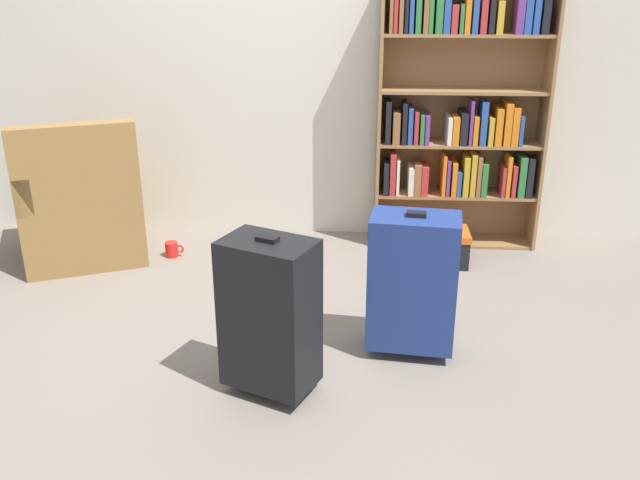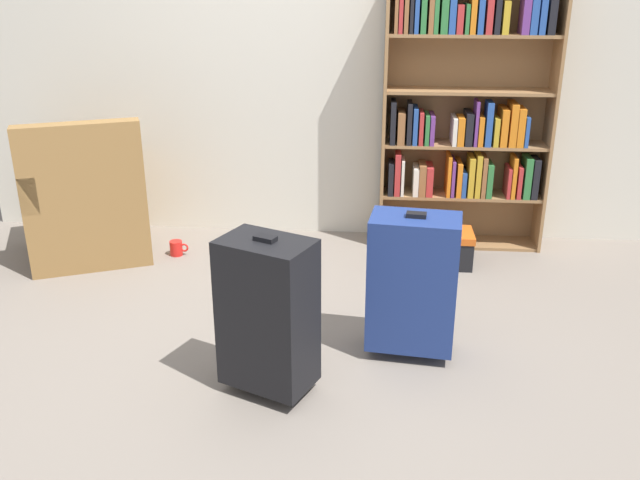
# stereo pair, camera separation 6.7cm
# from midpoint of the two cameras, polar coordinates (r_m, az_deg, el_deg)

# --- Properties ---
(ground_plane) EXTENTS (7.93, 7.93, 0.00)m
(ground_plane) POSITION_cam_midpoint_polar(r_m,az_deg,el_deg) (3.31, -2.50, -9.61)
(ground_plane) COLOR slate
(back_wall) EXTENTS (4.53, 0.10, 2.60)m
(back_wall) POSITION_cam_midpoint_polar(r_m,az_deg,el_deg) (4.55, -0.04, 16.47)
(back_wall) COLOR beige
(back_wall) RESTS_ON ground
(bookshelf) EXTENTS (1.04, 0.26, 1.66)m
(bookshelf) POSITION_cam_midpoint_polar(r_m,az_deg,el_deg) (4.45, 12.38, 10.35)
(bookshelf) COLOR olive
(bookshelf) RESTS_ON ground
(armchair) EXTENTS (0.92, 0.92, 0.90)m
(armchair) POSITION_cam_midpoint_polar(r_m,az_deg,el_deg) (4.53, -18.35, 2.60)
(armchair) COLOR olive
(armchair) RESTS_ON ground
(mug) EXTENTS (0.12, 0.08, 0.10)m
(mug) POSITION_cam_midpoint_polar(r_m,az_deg,el_deg) (4.47, -11.39, -0.66)
(mug) COLOR red
(mug) RESTS_ON ground
(storage_box) EXTENTS (0.39, 0.25, 0.22)m
(storage_box) POSITION_cam_midpoint_polar(r_m,az_deg,el_deg) (4.30, 10.39, -0.56)
(storage_box) COLOR black
(storage_box) RESTS_ON ground
(suitcase_navy_blue) EXTENTS (0.43, 0.29, 0.71)m
(suitcase_navy_blue) POSITION_cam_midpoint_polar(r_m,az_deg,el_deg) (3.20, 8.29, -3.50)
(suitcase_navy_blue) COLOR navy
(suitcase_navy_blue) RESTS_ON ground
(suitcase_black) EXTENTS (0.44, 0.38, 0.72)m
(suitcase_black) POSITION_cam_midpoint_polar(r_m,az_deg,el_deg) (2.89, -3.70, -6.10)
(suitcase_black) COLOR black
(suitcase_black) RESTS_ON ground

